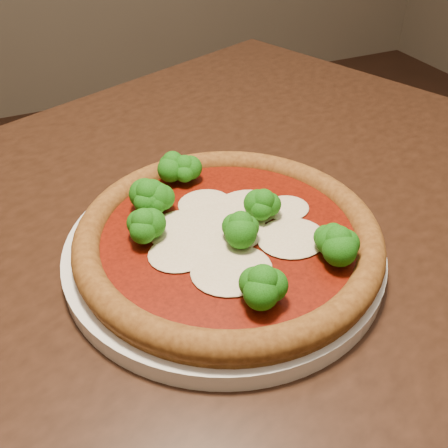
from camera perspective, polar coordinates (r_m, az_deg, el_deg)
name	(u,v)px	position (r m, az deg, el deg)	size (l,w,h in m)	color
dining_table	(177,322)	(0.58, -5.43, -11.14)	(1.33, 1.14, 0.75)	black
plate	(224,249)	(0.49, 0.00, -2.84)	(0.31, 0.31, 0.02)	white
pizza	(226,232)	(0.48, 0.21, -0.95)	(0.29, 0.29, 0.06)	brown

